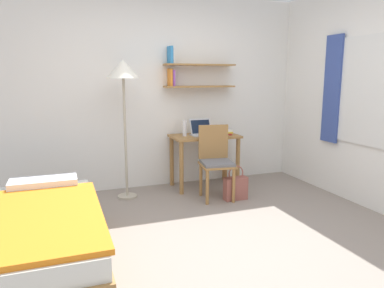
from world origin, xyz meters
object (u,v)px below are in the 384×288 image
object	(u,v)px
book_stack	(224,132)
handbag	(236,187)
standing_lamp	(123,77)
laptop	(202,131)
water_bottle	(185,128)
desk	(204,146)
bed	(43,238)
desk_chair	(216,159)

from	to	relation	value
book_stack	handbag	world-z (taller)	book_stack
standing_lamp	laptop	world-z (taller)	standing_lamp
book_stack	water_bottle	bearing A→B (deg)	175.56
laptop	desk	bearing A→B (deg)	-26.02
desk	bed	bearing A→B (deg)	-142.41
book_stack	desk	bearing A→B (deg)	173.60
water_bottle	handbag	xyz separation A→B (m)	(0.44, -0.66, -0.68)
desk	desk_chair	bearing A→B (deg)	-95.10
bed	handbag	distance (m)	2.37
standing_lamp	handbag	size ratio (longest dim) A/B	3.92
desk_chair	book_stack	world-z (taller)	desk_chair
standing_lamp	water_bottle	distance (m)	1.06
bed	water_bottle	xyz separation A→B (m)	(1.75, 1.57, 0.59)
standing_lamp	bed	bearing A→B (deg)	-122.41
water_bottle	book_stack	size ratio (longest dim) A/B	0.89
desk	desk_chair	world-z (taller)	desk_chair
desk	handbag	bearing A→B (deg)	-76.11
bed	desk	size ratio (longest dim) A/B	2.04
desk	water_bottle	size ratio (longest dim) A/B	4.22
water_bottle	standing_lamp	bearing A→B (deg)	-172.92
standing_lamp	handbag	bearing A→B (deg)	-23.92
handbag	bed	bearing A→B (deg)	-157.26
laptop	water_bottle	world-z (taller)	laptop
bed	handbag	world-z (taller)	bed
water_bottle	desk_chair	bearing A→B (deg)	-64.24
bed	standing_lamp	bearing A→B (deg)	57.59
bed	desk_chair	size ratio (longest dim) A/B	2.03
desk_chair	laptop	world-z (taller)	laptop
standing_lamp	book_stack	world-z (taller)	standing_lamp
bed	standing_lamp	distance (m)	2.16
water_bottle	book_stack	world-z (taller)	water_bottle
water_bottle	book_stack	xyz separation A→B (m)	(0.56, -0.04, -0.07)
bed	desk	world-z (taller)	desk
book_stack	handbag	bearing A→B (deg)	-101.00
handbag	desk_chair	bearing A→B (deg)	141.29
desk	standing_lamp	distance (m)	1.44
bed	handbag	xyz separation A→B (m)	(2.19, 0.92, -0.08)
desk	water_bottle	distance (m)	0.38
desk_chair	water_bottle	xyz separation A→B (m)	(-0.24, 0.49, 0.34)
laptop	bed	bearing A→B (deg)	-141.62
desk	standing_lamp	bearing A→B (deg)	-175.37
water_bottle	handbag	distance (m)	1.04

